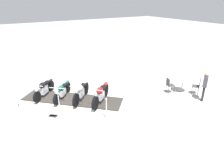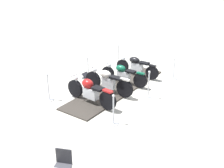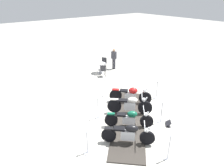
{
  "view_description": "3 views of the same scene",
  "coord_description": "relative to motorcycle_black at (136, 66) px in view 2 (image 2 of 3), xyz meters",
  "views": [
    {
      "loc": [
        9.8,
        -3.44,
        5.24
      ],
      "look_at": [
        0.62,
        2.22,
        0.67
      ],
      "focal_mm": 32.84,
      "sensor_mm": 36.0,
      "label": 1
    },
    {
      "loc": [
        1.89,
        10.78,
        5.02
      ],
      "look_at": [
        0.48,
        1.91,
        1.07
      ],
      "focal_mm": 46.27,
      "sensor_mm": 36.0,
      "label": 2
    },
    {
      "loc": [
        -5.57,
        -5.81,
        5.62
      ],
      "look_at": [
        0.73,
        2.27,
        0.89
      ],
      "focal_mm": 31.83,
      "sensor_mm": 36.0,
      "label": 3
    }
  ],
  "objects": [
    {
      "name": "stanchion_left_front",
      "position": [
        -1.58,
        0.58,
        -0.21
      ],
      "size": [
        0.35,
        0.35,
        1.01
      ],
      "color": "silver",
      "rests_on": "ground_plane"
    },
    {
      "name": "motorcycle_maroon",
      "position": [
        2.31,
        2.37,
        0.01
      ],
      "size": [
        1.65,
        1.83,
        1.0
      ],
      "rotation": [
        0.0,
        0.0,
        -0.84
      ],
      "color": "black",
      "rests_on": "display_platform"
    },
    {
      "name": "motorcycle_black",
      "position": [
        0.0,
        0.0,
        0.0
      ],
      "size": [
        1.63,
        1.58,
        0.9
      ],
      "rotation": [
        0.0,
        0.0,
        -0.77
      ],
      "color": "black",
      "rests_on": "display_platform"
    },
    {
      "name": "cafe_chair_across_table",
      "position": [
        3.31,
        6.43,
        0.03
      ],
      "size": [
        0.52,
        0.52,
        0.91
      ],
      "rotation": [
        0.0,
        0.0,
        1.2
      ],
      "color": "#2D2D33",
      "rests_on": "ground_plane"
    },
    {
      "name": "stanchion_right_front",
      "position": [
        0.57,
        -1.51,
        -0.12
      ],
      "size": [
        0.29,
        0.29,
        1.1
      ],
      "color": "silver",
      "rests_on": "ground_plane"
    },
    {
      "name": "motorcycle_forest",
      "position": [
        0.77,
        0.79,
        -0.03
      ],
      "size": [
        1.72,
        1.55,
        0.89
      ],
      "rotation": [
        0.0,
        0.0,
        -0.73
      ],
      "color": "black",
      "rests_on": "display_platform"
    },
    {
      "name": "stanchion_right_rear",
      "position": [
        3.84,
        1.84,
        -0.19
      ],
      "size": [
        0.36,
        0.36,
        1.09
      ],
      "color": "silver",
      "rests_on": "ground_plane"
    },
    {
      "name": "info_placard",
      "position": [
        2.29,
        -0.21,
        -0.44
      ],
      "size": [
        0.43,
        0.43,
        0.22
      ],
      "rotation": [
        0.0,
        0.0,
        3.94
      ],
      "color": "#333338",
      "rests_on": "ground_plane"
    },
    {
      "name": "stanchion_left_rear",
      "position": [
        1.7,
        3.94,
        -0.19
      ],
      "size": [
        0.36,
        0.36,
        1.08
      ],
      "color": "silver",
      "rests_on": "ground_plane"
    },
    {
      "name": "ground_plane",
      "position": [
        1.13,
        1.21,
        -0.51
      ],
      "size": [
        80.0,
        80.0,
        0.0
      ],
      "primitive_type": "plane",
      "color": "beige"
    },
    {
      "name": "stanchion_right_mid",
      "position": [
        2.2,
        0.16,
        -0.16
      ],
      "size": [
        0.33,
        0.33,
        1.11
      ],
      "color": "silver",
      "rests_on": "ground_plane"
    },
    {
      "name": "stanchion_left_mid",
      "position": [
        0.06,
        2.26,
        -0.11
      ],
      "size": [
        0.3,
        0.3,
        1.14
      ],
      "color": "silver",
      "rests_on": "ground_plane"
    },
    {
      "name": "motorcycle_cream",
      "position": [
        1.54,
        1.59,
        0.04
      ],
      "size": [
        1.69,
        1.64,
        1.04
      ],
      "rotation": [
        0.0,
        0.0,
        -0.77
      ],
      "color": "black",
      "rests_on": "display_platform"
    },
    {
      "name": "display_platform",
      "position": [
        1.13,
        1.21,
        -0.48
      ],
      "size": [
        4.87,
        4.94,
        0.05
      ],
      "primitive_type": "cube",
      "rotation": [
        0.0,
        0.0,
        0.8
      ],
      "color": "#38332D",
      "rests_on": "ground_plane"
    }
  ]
}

